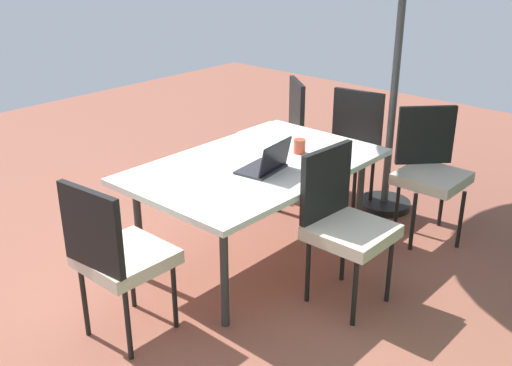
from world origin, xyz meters
TOP-DOWN VIEW (x-y plane):
  - ground_plane at (0.00, 0.00)m, footprint 10.00×10.00m
  - dining_table at (0.00, 0.00)m, footprint 1.73×1.09m
  - chair_southwest at (-1.14, -0.73)m, footprint 0.58×0.58m
  - chair_east at (1.18, 0.03)m, footprint 0.48×0.47m
  - chair_northwest at (-1.16, 0.71)m, footprint 0.59×0.59m
  - chair_north at (0.01, 0.73)m, footprint 0.46×0.47m
  - chair_west at (-1.17, -0.02)m, footprint 0.49×0.48m
  - laptop at (0.07, 0.15)m, footprint 0.35×0.29m
  - cup at (-0.35, 0.10)m, footprint 0.08×0.08m

SIDE VIEW (x-z plane):
  - ground_plane at x=0.00m, z-range -0.02..0.00m
  - chair_southwest at x=-1.14m, z-range 0.06..1.04m
  - chair_east at x=1.18m, z-range 0.06..1.04m
  - chair_northwest at x=-1.16m, z-range 0.06..1.04m
  - chair_north at x=0.01m, z-range 0.06..1.04m
  - chair_west at x=-1.17m, z-range 0.06..1.04m
  - dining_table at x=0.00m, z-range 0.32..1.05m
  - laptop at x=0.07m, z-range 0.68..0.89m
  - cup at x=-0.35m, z-range 0.74..0.84m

